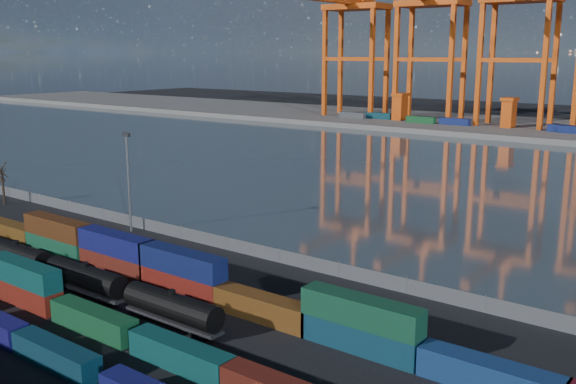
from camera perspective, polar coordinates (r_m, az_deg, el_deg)
The scene contains 10 objects.
ground at distance 73.58m, azimuth -14.52°, elevation -11.66°, with size 700.00×700.00×0.00m, color black.
harbor_water at distance 158.28m, azimuth 16.58°, elevation 1.08°, with size 700.00×700.00×0.00m, color #34434B.
container_row_mid at distance 68.68m, azimuth -14.07°, elevation -11.86°, with size 142.31×2.45×5.23m.
container_row_north at distance 81.76m, azimuth -9.96°, elevation -7.26°, with size 117.05×2.64×5.63m.
waterfront_fence at distance 91.85m, azimuth -0.76°, elevation -5.71°, with size 160.12×0.12×2.20m.
bare_tree at distance 137.81m, azimuth -24.02°, elevation 0.71°, with size 2.25×2.21×8.50m.
yard_light_mast at distance 108.98m, azimuth -14.00°, elevation 1.30°, with size 1.60×0.40×16.60m.
gantry_cranes at distance 252.04m, azimuth 23.74°, elevation 14.37°, with size 201.95×51.74×70.07m.
quay_containers at distance 246.51m, azimuth 21.73°, elevation 5.35°, with size 172.58×10.99×2.60m.
straddle_carriers at distance 248.38m, azimuth 23.99°, elevation 6.26°, with size 140.00×7.00×11.10m.
Camera 1 is at (53.57, -41.01, 29.37)m, focal length 40.00 mm.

